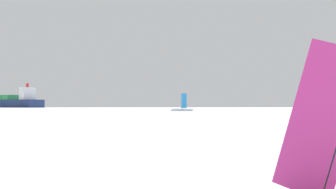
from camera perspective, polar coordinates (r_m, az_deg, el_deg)
distant_headland at (r=1583.02m, az=-7.28°, el=-0.70°), size 1249.74×524.45×32.37m
small_sailboat at (r=233.43m, az=1.47°, el=-1.54°), size 9.40×2.47×8.54m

